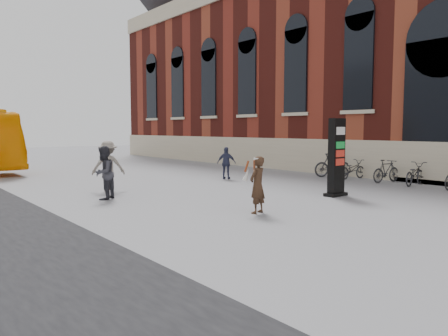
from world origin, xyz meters
TOP-DOWN VIEW (x-y plane):
  - ground at (0.00, 0.00)m, footprint 100.00×100.00m
  - station at (15.48, 6.00)m, footprint 12.15×44.50m
  - info_pylon at (3.75, 0.84)m, footprint 0.88×0.47m
  - woman at (-0.56, 0.22)m, footprint 0.70×0.66m
  - pedestrian_a at (-2.91, 5.12)m, footprint 1.09×1.06m
  - pedestrian_b at (-1.92, 7.02)m, footprint 1.39×1.13m
  - pedestrian_c at (3.98, 7.22)m, footprint 0.84×0.91m
  - bike_4 at (8.60, 0.57)m, footprint 1.90×0.91m
  - bike_5 at (8.60, 1.85)m, footprint 1.73×0.68m
  - bike_6 at (8.60, 3.59)m, footprint 1.75×0.69m
  - bike_7 at (8.60, 4.71)m, footprint 1.97×1.28m

SIDE VIEW (x-z plane):
  - ground at x=0.00m, z-range 0.00..0.00m
  - bike_6 at x=8.60m, z-range 0.00..0.90m
  - bike_4 at x=8.60m, z-range 0.00..0.96m
  - bike_5 at x=8.60m, z-range 0.00..1.01m
  - bike_7 at x=8.60m, z-range 0.00..1.15m
  - pedestrian_c at x=3.98m, z-range 0.00..1.50m
  - woman at x=-0.56m, z-range 0.02..1.60m
  - pedestrian_a at x=-2.91m, z-range 0.00..1.77m
  - pedestrian_b at x=-1.92m, z-range 0.00..1.88m
  - info_pylon at x=3.75m, z-range 0.00..2.69m
  - station at x=15.48m, z-range -1.49..17.66m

